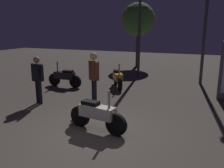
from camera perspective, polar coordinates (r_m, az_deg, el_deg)
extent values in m
plane|color=#4C443D|center=(5.80, -4.15, -12.74)|extent=(40.00, 40.00, 0.00)
cylinder|color=black|center=(6.36, -7.70, -7.68)|extent=(0.57, 0.19, 0.56)
cylinder|color=black|center=(5.78, 0.99, -9.78)|extent=(0.57, 0.19, 0.56)
cube|color=beige|center=(5.97, -3.61, -6.66)|extent=(0.99, 0.45, 0.30)
cube|color=black|center=(6.01, -5.21, -4.51)|extent=(0.47, 0.31, 0.10)
cylinder|color=gray|center=(5.66, -0.74, -3.73)|extent=(0.07, 0.07, 0.45)
sphere|color=#F2EABF|center=(5.72, 0.13, -7.00)|extent=(0.12, 0.12, 0.12)
cylinder|color=black|center=(10.84, 0.88, 1.29)|extent=(0.37, 0.53, 0.56)
cylinder|color=black|center=(9.78, 1.94, -0.05)|extent=(0.37, 0.53, 0.56)
cube|color=orange|center=(10.26, 1.39, 1.91)|extent=(0.74, 0.97, 0.30)
cube|color=black|center=(10.42, 1.21, 3.20)|extent=(0.43, 0.50, 0.10)
cylinder|color=gray|center=(9.85, 1.75, 3.64)|extent=(0.08, 0.08, 0.45)
sphere|color=#F2EABF|center=(9.82, 1.84, 1.68)|extent=(0.12, 0.12, 0.12)
cylinder|color=black|center=(10.36, -8.85, 0.56)|extent=(0.56, 0.12, 0.56)
cylinder|color=black|center=(10.98, -13.71, 1.06)|extent=(0.56, 0.12, 0.56)
cube|color=black|center=(10.61, -11.41, 2.03)|extent=(0.96, 0.33, 0.30)
cube|color=black|center=(10.46, -10.56, 3.02)|extent=(0.45, 0.25, 0.10)
cylinder|color=gray|center=(10.75, -13.04, 4.12)|extent=(0.06, 0.06, 0.45)
sphere|color=#F2EABF|center=(10.86, -13.37, 2.46)|extent=(0.12, 0.12, 0.12)
cylinder|color=black|center=(8.44, -16.91, -2.00)|extent=(0.12, 0.12, 0.79)
cylinder|color=black|center=(8.57, -17.52, -1.82)|extent=(0.12, 0.12, 0.79)
cube|color=black|center=(8.36, -17.54, 2.66)|extent=(0.41, 0.33, 0.59)
sphere|color=#9E7251|center=(8.29, -17.76, 5.60)|extent=(0.22, 0.22, 0.22)
cylinder|color=black|center=(8.16, -16.62, 2.68)|extent=(0.20, 0.14, 0.54)
cylinder|color=black|center=(8.55, -18.46, 3.02)|extent=(0.20, 0.14, 0.54)
cylinder|color=black|center=(7.93, -4.12, -2.15)|extent=(0.12, 0.12, 0.86)
cylinder|color=black|center=(8.08, -4.50, -1.87)|extent=(0.12, 0.12, 0.86)
cube|color=#59331E|center=(7.84, -4.41, 3.30)|extent=(0.43, 0.42, 0.64)
sphere|color=tan|center=(7.77, -4.47, 6.71)|extent=(0.24, 0.24, 0.24)
cylinder|color=#59331E|center=(7.61, -3.80, 3.25)|extent=(0.20, 0.20, 0.58)
cylinder|color=#59331E|center=(8.06, -4.98, 3.79)|extent=(0.20, 0.20, 0.58)
cylinder|color=#38383D|center=(11.59, 21.58, 13.09)|extent=(0.14, 0.14, 5.35)
cylinder|color=#38383D|center=(12.92, 6.65, 13.97)|extent=(0.14, 0.14, 5.40)
cylinder|color=#4C331E|center=(16.27, 6.19, 8.42)|extent=(0.24, 0.24, 2.33)
sphere|color=#477A38|center=(16.22, 6.37, 15.22)|extent=(2.19, 2.19, 2.19)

